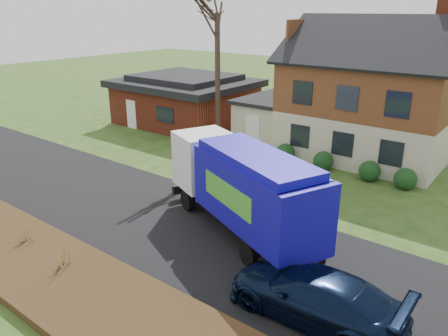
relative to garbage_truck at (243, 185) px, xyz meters
The scene contains 10 objects.
ground 3.01m from the garbage_truck, 152.98° to the right, with size 120.00×120.00×0.00m, color #294617.
road 3.00m from the garbage_truck, 152.98° to the right, with size 80.00×7.00×0.02m, color black.
mulch_verge 6.85m from the garbage_truck, 107.08° to the right, with size 80.00×3.50×0.30m, color #311F10.
main_house 13.08m from the garbage_truck, 91.96° to the left, with size 12.95×8.95×9.26m.
ranch_house 18.40m from the garbage_truck, 139.22° to the left, with size 9.80×8.20×3.70m.
garbage_truck is the anchor object (origin of this frame).
silver_sedan 4.55m from the garbage_truck, 116.81° to the left, with size 1.55×4.44×1.46m, color #A4A8AB.
navy_wagon 5.46m from the garbage_truck, 31.75° to the right, with size 2.11×5.19×1.51m, color black.
grass_clump_west 8.24m from the garbage_truck, 135.55° to the right, with size 0.38×0.31×1.00m.
grass_clump_mid 6.80m from the garbage_truck, 118.34° to the right, with size 0.39×0.32×1.09m.
Camera 1 is at (10.74, -11.61, 8.44)m, focal length 35.00 mm.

